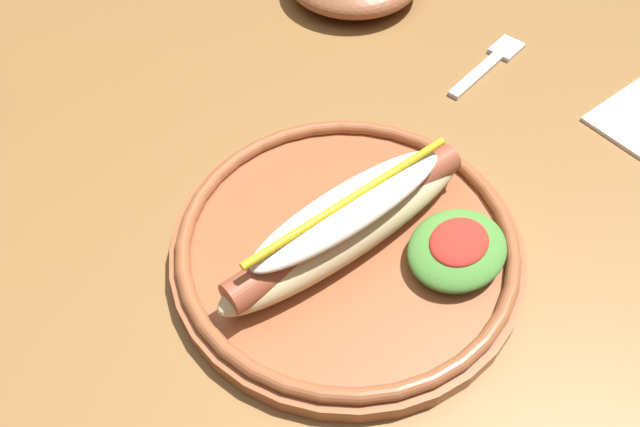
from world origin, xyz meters
name	(u,v)px	position (x,y,z in m)	size (l,w,h in m)	color
dining_table	(207,296)	(0.00, 0.00, 0.64)	(1.25, 0.88, 0.74)	olive
hot_dog_plate	(353,241)	(0.07, -0.12, 0.76)	(0.29, 0.29, 0.08)	#9E5633
fork	(491,62)	(0.36, -0.06, 0.74)	(0.12, 0.03, 0.00)	silver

